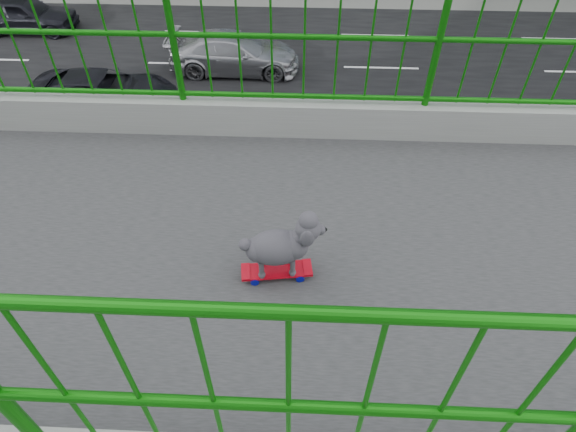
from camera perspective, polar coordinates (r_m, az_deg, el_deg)
The scene contains 6 objects.
road at distance 18.48m, azimuth -14.01°, elevation 12.87°, with size 18.00×90.00×0.02m, color black.
skateboard at distance 3.05m, azimuth -1.35°, elevation -6.55°, with size 0.19×0.46×0.06m.
poodle at distance 2.86m, azimuth -0.88°, elevation -3.42°, with size 0.26×0.52×0.43m.
car_2 at distance 18.33m, azimuth -21.15°, elevation 13.41°, with size 2.35×5.10×1.42m, color black.
car_3 at distance 19.92m, azimuth -6.40°, elevation 18.73°, with size 2.06×5.07×1.47m, color #97979C.
car_4 at distance 25.91m, azimuth -28.83°, elevation 20.25°, with size 1.79×4.46×1.52m, color black.
Camera 1 is at (2.09, 5.03, 9.43)m, focal length 29.93 mm.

